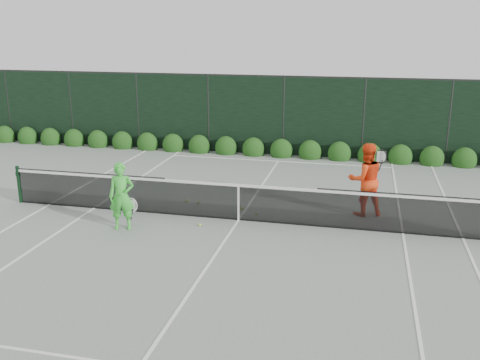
# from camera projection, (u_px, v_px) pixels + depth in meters

# --- Properties ---
(ground) EXTENTS (80.00, 80.00, 0.00)m
(ground) POSITION_uv_depth(u_px,v_px,m) (239.00, 220.00, 13.89)
(ground) COLOR gray
(ground) RESTS_ON ground
(tennis_net) EXTENTS (12.90, 0.10, 1.07)m
(tennis_net) POSITION_uv_depth(u_px,v_px,m) (238.00, 201.00, 13.75)
(tennis_net) COLOR black
(tennis_net) RESTS_ON ground
(player_woman) EXTENTS (0.71, 0.57, 1.69)m
(player_woman) POSITION_uv_depth(u_px,v_px,m) (122.00, 196.00, 13.09)
(player_woman) COLOR green
(player_woman) RESTS_ON ground
(player_man) EXTENTS (1.15, 1.03, 1.95)m
(player_man) POSITION_uv_depth(u_px,v_px,m) (365.00, 179.00, 14.04)
(player_man) COLOR #FF4215
(player_man) RESTS_ON ground
(court_lines) EXTENTS (11.03, 23.83, 0.01)m
(court_lines) POSITION_uv_depth(u_px,v_px,m) (239.00, 220.00, 13.89)
(court_lines) COLOR white
(court_lines) RESTS_ON ground
(windscreen_fence) EXTENTS (32.00, 21.07, 3.06)m
(windscreen_fence) POSITION_uv_depth(u_px,v_px,m) (208.00, 196.00, 10.93)
(windscreen_fence) COLOR black
(windscreen_fence) RESTS_ON ground
(hedge_row) EXTENTS (31.66, 0.65, 0.94)m
(hedge_row) POSITION_uv_depth(u_px,v_px,m) (281.00, 151.00, 20.51)
(hedge_row) COLOR #133C10
(hedge_row) RESTS_ON ground
(tennis_balls) EXTENTS (2.96, 1.83, 0.07)m
(tennis_balls) POSITION_uv_depth(u_px,v_px,m) (210.00, 210.00, 14.58)
(tennis_balls) COLOR #CADE31
(tennis_balls) RESTS_ON ground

